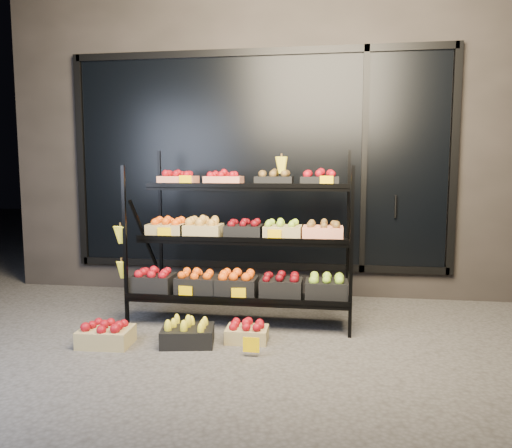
% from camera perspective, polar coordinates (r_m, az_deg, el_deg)
% --- Properties ---
extents(ground, '(24.00, 24.00, 0.00)m').
position_cam_1_polar(ground, '(4.46, -2.90, -12.92)').
color(ground, '#514F4C').
rests_on(ground, ground).
extents(building, '(6.00, 2.08, 3.50)m').
position_cam_1_polar(building, '(6.77, 1.44, 8.77)').
color(building, '#2D2826').
rests_on(building, ground).
extents(display_rack, '(2.18, 1.02, 1.70)m').
position_cam_1_polar(display_rack, '(4.85, -1.70, -1.74)').
color(display_rack, black).
rests_on(display_rack, ground).
extents(tag_floor_b, '(0.13, 0.01, 0.12)m').
position_cam_1_polar(tag_floor_b, '(4.03, -0.56, -14.18)').
color(tag_floor_b, '#F8C300').
rests_on(tag_floor_b, ground).
extents(floor_crate_left, '(0.44, 0.33, 0.21)m').
position_cam_1_polar(floor_crate_left, '(4.45, -16.77, -11.92)').
color(floor_crate_left, tan).
rests_on(floor_crate_left, ground).
extents(floor_crate_midleft, '(0.48, 0.39, 0.21)m').
position_cam_1_polar(floor_crate_midleft, '(4.32, -7.82, -12.23)').
color(floor_crate_midleft, black).
rests_on(floor_crate_midleft, ground).
extents(floor_crate_midright, '(0.36, 0.27, 0.19)m').
position_cam_1_polar(floor_crate_midright, '(4.36, -1.03, -12.17)').
color(floor_crate_midright, tan).
rests_on(floor_crate_midright, ground).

